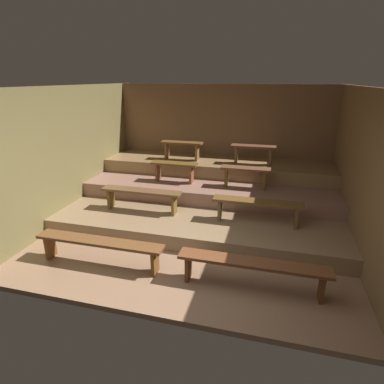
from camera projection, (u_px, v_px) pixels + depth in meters
The scene contains 15 objects.
ground at pixel (201, 224), 6.17m from camera, with size 6.00×5.30×0.08m, color #947053.
wall_back at pixel (222, 138), 7.80m from camera, with size 6.00×0.06×2.54m, color brown.
wall_left at pixel (75, 151), 6.35m from camera, with size 0.06×5.30×2.54m, color brown.
wall_right at pixel (359, 169), 5.09m from camera, with size 0.06×5.30×2.54m, color brown.
platform_lower at pixel (207, 206), 6.59m from camera, with size 5.20×3.45×0.28m, color #927452.
platform_middle at pixel (213, 184), 7.07m from camera, with size 5.20×2.18×0.28m, color #936857.
platform_upper at pixel (217, 166), 7.40m from camera, with size 5.20×1.24×0.28m, color olive.
bench_floor_left at pixel (99, 245), 4.65m from camera, with size 1.98×0.26×0.42m.
bench_floor_right at pixel (252, 266), 4.11m from camera, with size 1.98×0.26×0.42m.
bench_lower_left at pixel (141, 194), 5.88m from camera, with size 1.53×0.26×0.42m.
bench_lower_right at pixel (257, 205), 5.37m from camera, with size 1.53×0.26×0.42m.
bench_middle_left at pixel (174, 168), 6.65m from camera, with size 0.99×0.26×0.42m.
bench_middle_right at pixel (245, 173), 6.29m from camera, with size 0.99×0.26×0.42m.
bench_upper_left at pixel (182, 146), 7.32m from camera, with size 0.97×0.26×0.42m.
bench_upper_right at pixel (253, 150), 6.92m from camera, with size 0.97×0.26×0.42m.
Camera 1 is at (1.25, -3.19, 2.67)m, focal length 29.39 mm.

